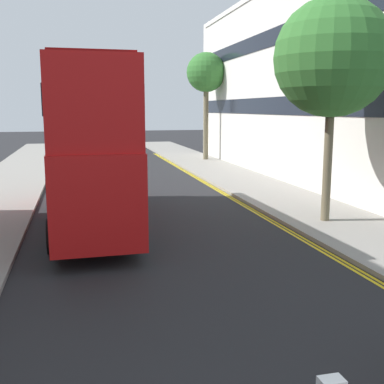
% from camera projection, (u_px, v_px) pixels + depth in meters
% --- Properties ---
extents(sidewalk_right, '(4.00, 80.00, 0.14)m').
position_uv_depth(sidewalk_right, '(301.00, 206.00, 20.12)').
color(sidewalk_right, gray).
rests_on(sidewalk_right, ground).
extents(kerb_line_outer, '(0.10, 56.00, 0.01)m').
position_uv_depth(kerb_line_outer, '(274.00, 221.00, 17.73)').
color(kerb_line_outer, yellow).
rests_on(kerb_line_outer, ground).
extents(kerb_line_inner, '(0.10, 56.00, 0.01)m').
position_uv_depth(kerb_line_inner, '(270.00, 222.00, 17.70)').
color(kerb_line_inner, yellow).
rests_on(kerb_line_inner, ground).
extents(double_decker_bus_away, '(2.92, 10.84, 5.64)m').
position_uv_depth(double_decker_bus_away, '(88.00, 141.00, 16.78)').
color(double_decker_bus_away, red).
rests_on(double_decker_bus_away, ground).
extents(street_tree_near, '(3.07, 3.07, 8.39)m').
position_uv_depth(street_tree_near, '(206.00, 74.00, 37.06)').
color(street_tree_near, '#6B6047').
rests_on(street_tree_near, sidewalk_right).
extents(street_tree_mid, '(4.11, 4.11, 7.83)m').
position_uv_depth(street_tree_mid, '(333.00, 58.00, 16.34)').
color(street_tree_mid, '#6B6047').
rests_on(street_tree_mid, sidewalk_right).
extents(townhouse_terrace_right, '(10.08, 28.00, 11.43)m').
position_uv_depth(townhouse_terrace_right, '(335.00, 84.00, 30.22)').
color(townhouse_terrace_right, silver).
rests_on(townhouse_terrace_right, ground).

